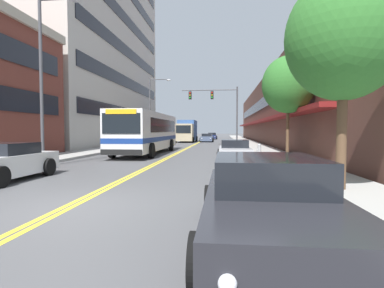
# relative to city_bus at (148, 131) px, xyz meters

# --- Properties ---
(ground_plane) EXTENTS (240.00, 240.00, 0.00)m
(ground_plane) POSITION_rel_city_bus_xyz_m (2.28, 20.74, -1.75)
(ground_plane) COLOR #4C4C4F
(sidewalk_left) EXTENTS (2.97, 106.00, 0.16)m
(sidewalk_left) POSITION_rel_city_bus_xyz_m (-4.70, 20.74, -1.67)
(sidewalk_left) COLOR #9E9B96
(sidewalk_left) RESTS_ON ground_plane
(sidewalk_right) EXTENTS (2.97, 106.00, 0.16)m
(sidewalk_right) POSITION_rel_city_bus_xyz_m (9.26, 20.74, -1.67)
(sidewalk_right) COLOR #9E9B96
(sidewalk_right) RESTS_ON ground_plane
(centre_line) EXTENTS (0.34, 106.00, 0.01)m
(centre_line) POSITION_rel_city_bus_xyz_m (2.28, 20.74, -1.74)
(centre_line) COLOR yellow
(centre_line) RESTS_ON ground_plane
(office_tower_left) EXTENTS (12.08, 30.85, 31.70)m
(office_tower_left) POSITION_rel_city_bus_xyz_m (-12.42, 15.43, 14.11)
(office_tower_left) COLOR #BCB7AD
(office_tower_left) RESTS_ON ground_plane
(storefront_row_right) EXTENTS (9.10, 68.00, 8.59)m
(storefront_row_right) POSITION_rel_city_bus_xyz_m (14.98, 20.74, 2.55)
(storefront_row_right) COLOR brown
(storefront_row_right) RESTS_ON ground_plane
(city_bus) EXTENTS (2.90, 12.05, 3.08)m
(city_bus) POSITION_rel_city_bus_xyz_m (0.00, 0.00, 0.00)
(city_bus) COLOR silver
(city_bus) RESTS_ON ground_plane
(car_white_parked_left_near) EXTENTS (2.17, 4.34, 1.35)m
(car_white_parked_left_near) POSITION_rel_city_bus_xyz_m (-2.00, -13.02, -1.10)
(car_white_parked_left_near) COLOR white
(car_white_parked_left_near) RESTS_ON ground_plane
(car_beige_parked_left_mid) EXTENTS (2.16, 4.48, 1.21)m
(car_beige_parked_left_mid) POSITION_rel_city_bus_xyz_m (-1.98, 12.33, -1.17)
(car_beige_parked_left_mid) COLOR #BCAD89
(car_beige_parked_left_mid) RESTS_ON ground_plane
(car_charcoal_parked_right_foreground) EXTENTS (2.13, 4.77, 1.39)m
(car_charcoal_parked_right_foreground) POSITION_rel_city_bus_xyz_m (6.60, -18.23, -1.10)
(car_charcoal_parked_right_foreground) COLOR #232328
(car_charcoal_parked_right_foreground) RESTS_ON ground_plane
(car_silver_parked_right_mid) EXTENTS (2.09, 4.36, 1.23)m
(car_silver_parked_right_mid) POSITION_rel_city_bus_xyz_m (6.59, -4.88, -1.17)
(car_silver_parked_right_mid) COLOR #B7B7BC
(car_silver_parked_right_mid) RESTS_ON ground_plane
(car_navy_moving_lead) EXTENTS (2.08, 4.50, 1.32)m
(car_navy_moving_lead) POSITION_rel_city_bus_xyz_m (3.63, 37.91, -1.13)
(car_navy_moving_lead) COLOR #19234C
(car_navy_moving_lead) RESTS_ON ground_plane
(car_slate_blue_moving_second) EXTENTS (2.07, 4.44, 1.29)m
(car_slate_blue_moving_second) POSITION_rel_city_bus_xyz_m (3.35, 23.79, -1.13)
(car_slate_blue_moving_second) COLOR #475675
(car_slate_blue_moving_second) RESTS_ON ground_plane
(box_truck) EXTENTS (2.83, 7.92, 3.36)m
(box_truck) POSITION_rel_city_bus_xyz_m (0.27, 23.21, -0.03)
(box_truck) COLOR #BCAD89
(box_truck) RESTS_ON ground_plane
(traffic_signal_mast) EXTENTS (6.54, 0.38, 6.86)m
(traffic_signal_mast) POSITION_rel_city_bus_xyz_m (5.31, 12.23, 3.15)
(traffic_signal_mast) COLOR #47474C
(traffic_signal_mast) RESTS_ON ground_plane
(street_lamp_left_near) EXTENTS (2.29, 0.28, 8.29)m
(street_lamp_left_near) POSITION_rel_city_bus_xyz_m (-2.72, -8.99, 3.16)
(street_lamp_left_near) COLOR #47474C
(street_lamp_left_near) RESTS_ON ground_plane
(street_lamp_left_far) EXTENTS (2.68, 0.28, 8.12)m
(street_lamp_left_far) POSITION_rel_city_bus_xyz_m (-2.64, 12.91, 3.11)
(street_lamp_left_far) COLOR #47474C
(street_lamp_left_far) RESTS_ON ground_plane
(street_tree_right_near) EXTENTS (3.16, 3.16, 5.94)m
(street_tree_right_near) POSITION_rel_city_bus_xyz_m (9.19, -14.22, 2.60)
(street_tree_right_near) COLOR brown
(street_tree_right_near) RESTS_ON sidewalk_right
(street_tree_right_mid) EXTENTS (2.91, 2.91, 5.81)m
(street_tree_right_mid) POSITION_rel_city_bus_xyz_m (9.52, -5.58, 2.61)
(street_tree_right_mid) COLOR brown
(street_tree_right_mid) RESTS_ON sidewalk_right
(fire_hydrant) EXTENTS (0.30, 0.22, 0.78)m
(fire_hydrant) POSITION_rel_city_bus_xyz_m (8.23, -3.34, -1.20)
(fire_hydrant) COLOR #B7B7BC
(fire_hydrant) RESTS_ON sidewalk_right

